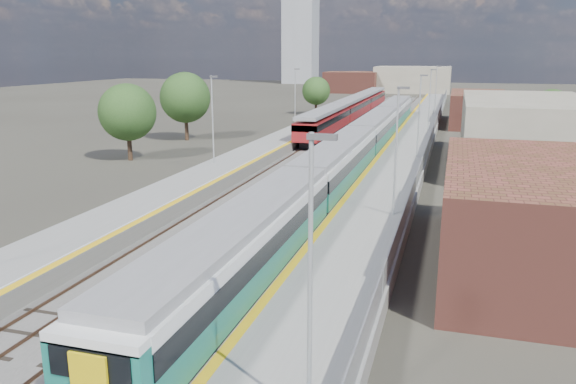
% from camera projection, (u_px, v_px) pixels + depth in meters
% --- Properties ---
extents(ground, '(320.00, 320.00, 0.00)m').
position_uv_depth(ground, '(360.00, 151.00, 61.33)').
color(ground, '#47443A').
rests_on(ground, ground).
extents(ballast_bed, '(10.50, 155.00, 0.06)m').
position_uv_depth(ballast_bed, '(344.00, 146.00, 64.27)').
color(ballast_bed, '#565451').
rests_on(ballast_bed, ground).
extents(tracks, '(8.96, 160.00, 0.17)m').
position_uv_depth(tracks, '(352.00, 143.00, 65.65)').
color(tracks, '#4C3323').
rests_on(tracks, ground).
extents(platform_right, '(4.70, 155.00, 8.52)m').
position_uv_depth(platform_right, '(411.00, 145.00, 62.06)').
color(platform_right, slate).
rests_on(platform_right, ground).
extents(platform_left, '(4.30, 155.00, 8.52)m').
position_uv_depth(platform_left, '(287.00, 139.00, 66.02)').
color(platform_left, slate).
rests_on(platform_left, ground).
extents(buildings, '(72.00, 185.50, 40.00)m').
position_uv_depth(buildings, '(348.00, 52.00, 146.26)').
color(buildings, brown).
rests_on(buildings, ground).
extents(green_train, '(2.92, 81.19, 3.21)m').
position_uv_depth(green_train, '(360.00, 143.00, 51.73)').
color(green_train, black).
rests_on(green_train, ground).
extents(red_train, '(2.88, 58.30, 3.63)m').
position_uv_depth(red_train, '(353.00, 108.00, 86.62)').
color(red_train, black).
rests_on(red_train, ground).
extents(tree_a, '(5.56, 5.56, 7.54)m').
position_uv_depth(tree_a, '(127.00, 112.00, 54.60)').
color(tree_a, '#382619').
rests_on(tree_a, ground).
extents(tree_b, '(6.05, 6.05, 8.20)m').
position_uv_depth(tree_b, '(185.00, 98.00, 67.50)').
color(tree_b, '#382619').
rests_on(tree_b, ground).
extents(tree_c, '(4.82, 4.82, 6.54)m').
position_uv_depth(tree_c, '(316.00, 91.00, 96.61)').
color(tree_c, '#382619').
rests_on(tree_c, ground).
extents(tree_d, '(4.64, 4.64, 6.29)m').
position_uv_depth(tree_d, '(551.00, 109.00, 66.39)').
color(tree_d, '#382619').
rests_on(tree_d, ground).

